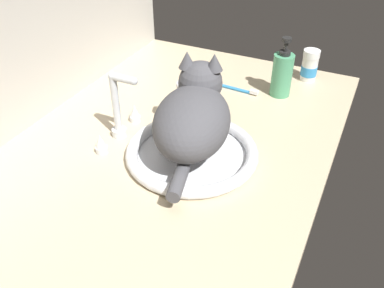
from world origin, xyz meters
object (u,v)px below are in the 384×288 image
(faucet, at_px, (119,113))
(metal_jar, at_px, (188,94))
(soap_pump_bottle, at_px, (282,74))
(toothbrush, at_px, (236,89))
(sink_basin, at_px, (192,152))
(cat, at_px, (194,114))
(pill_bottle, at_px, (310,66))

(faucet, distance_m, metal_jar, 0.25)
(soap_pump_bottle, xyz_separation_m, metal_jar, (-0.18, 0.24, -0.04))
(soap_pump_bottle, xyz_separation_m, toothbrush, (-0.04, 0.14, -0.07))
(sink_basin, xyz_separation_m, cat, (0.02, 0.01, 0.10))
(sink_basin, xyz_separation_m, metal_jar, (0.23, 0.13, 0.02))
(cat, bearing_deg, toothbrush, 2.86)
(sink_basin, relative_size, cat, 0.90)
(cat, height_order, pill_bottle, cat)
(sink_basin, height_order, soap_pump_bottle, soap_pump_bottle)
(metal_jar, bearing_deg, sink_basin, -151.77)
(faucet, height_order, soap_pump_bottle, faucet)
(soap_pump_bottle, distance_m, toothbrush, 0.15)
(sink_basin, height_order, cat, cat)
(sink_basin, bearing_deg, metal_jar, 28.23)
(faucet, xyz_separation_m, pill_bottle, (0.55, -0.38, -0.02))
(faucet, relative_size, metal_jar, 2.71)
(faucet, xyz_separation_m, metal_jar, (0.23, -0.09, -0.04))
(pill_bottle, bearing_deg, cat, 161.75)
(faucet, distance_m, cat, 0.21)
(sink_basin, relative_size, soap_pump_bottle, 1.78)
(pill_bottle, bearing_deg, faucet, 145.28)
(toothbrush, bearing_deg, soap_pump_bottle, -75.32)
(faucet, xyz_separation_m, cat, (0.02, -0.21, 0.04))
(soap_pump_bottle, relative_size, toothbrush, 1.16)
(sink_basin, bearing_deg, cat, 14.11)
(sink_basin, height_order, toothbrush, sink_basin)
(soap_pump_bottle, relative_size, metal_jar, 2.60)
(sink_basin, relative_size, pill_bottle, 3.18)
(sink_basin, bearing_deg, toothbrush, 3.54)
(cat, xyz_separation_m, soap_pump_bottle, (0.39, -0.12, -0.04))
(cat, distance_m, metal_jar, 0.25)
(pill_bottle, xyz_separation_m, toothbrush, (-0.17, 0.19, -0.04))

